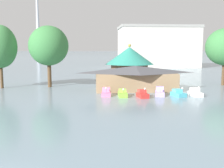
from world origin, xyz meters
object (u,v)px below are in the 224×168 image
object	(u,v)px
green_roof_pavilion	(129,62)
shoreline_tree_tall_left	(0,47)
pedal_boat_red	(142,94)
pedal_boat_lavender	(160,92)
pedal_boat_lime	(123,94)
pedal_boat_cyan	(178,93)
boathouse	(136,78)
shoreline_tree_mid	(49,46)
pedal_boat_pink	(106,93)
background_building_block	(157,47)
pedal_boat_white	(195,93)

from	to	relation	value
green_roof_pavilion	shoreline_tree_tall_left	bearing A→B (deg)	-162.28
pedal_boat_red	pedal_boat_lavender	world-z (taller)	pedal_boat_red
pedal_boat_lime	pedal_boat_cyan	distance (m)	8.98
pedal_boat_cyan	pedal_boat_lavender	bearing A→B (deg)	-123.20
pedal_boat_red	boathouse	world-z (taller)	boathouse
green_roof_pavilion	pedal_boat_cyan	bearing A→B (deg)	-75.36
shoreline_tree_tall_left	shoreline_tree_mid	bearing A→B (deg)	6.09
pedal_boat_cyan	boathouse	bearing A→B (deg)	-153.49
pedal_boat_pink	shoreline_tree_mid	world-z (taller)	shoreline_tree_mid
shoreline_tree_mid	pedal_boat_lavender	bearing A→B (deg)	-30.35
pedal_boat_lime	pedal_boat_pink	bearing A→B (deg)	-106.06
pedal_boat_red	boathouse	xyz separation A→B (m)	(0.12, 7.39, 1.87)
pedal_boat_pink	background_building_block	size ratio (longest dim) A/B	0.08
pedal_boat_lime	shoreline_tree_mid	distance (m)	19.49
pedal_boat_red	shoreline_tree_mid	size ratio (longest dim) A/B	0.21
shoreline_tree_tall_left	background_building_block	xyz separation A→B (m)	(44.95, 58.17, 0.51)
pedal_boat_pink	pedal_boat_white	bearing A→B (deg)	90.40
pedal_boat_lime	boathouse	distance (m)	7.24
pedal_boat_cyan	shoreline_tree_tall_left	size ratio (longest dim) A/B	0.24
pedal_boat_red	pedal_boat_lavender	xyz separation A→B (m)	(3.19, 1.63, 0.07)
pedal_boat_cyan	shoreline_tree_tall_left	world-z (taller)	shoreline_tree_tall_left
pedal_boat_pink	green_roof_pavilion	bearing A→B (deg)	166.06
shoreline_tree_mid	pedal_boat_lime	bearing A→B (deg)	-41.79
boathouse	pedal_boat_lavender	bearing A→B (deg)	-61.97
shoreline_tree_mid	background_building_block	size ratio (longest dim) A/B	0.38
pedal_boat_white	pedal_boat_lime	bearing A→B (deg)	-94.18
shoreline_tree_tall_left	pedal_boat_lime	bearing A→B (deg)	-26.11
boathouse	shoreline_tree_mid	xyz separation A→B (m)	(-16.48, 5.68, 5.81)
pedal_boat_red	background_building_block	bearing A→B (deg)	153.81
pedal_boat_white	shoreline_tree_tall_left	distance (m)	36.81
pedal_boat_pink	pedal_boat_red	bearing A→B (deg)	76.00
pedal_boat_cyan	background_building_block	xyz separation A→B (m)	(13.61, 69.59, 8.05)
pedal_boat_cyan	pedal_boat_white	xyz separation A→B (m)	(2.86, 0.07, 0.06)
pedal_boat_lime	pedal_boat_white	bearing A→B (deg)	89.12
pedal_boat_red	green_roof_pavilion	world-z (taller)	green_roof_pavilion
pedal_boat_lavender	pedal_boat_cyan	world-z (taller)	pedal_boat_cyan
pedal_boat_pink	pedal_boat_white	xyz separation A→B (m)	(14.40, -1.17, -0.01)
pedal_boat_pink	shoreline_tree_tall_left	size ratio (longest dim) A/B	0.20
boathouse	green_roof_pavilion	size ratio (longest dim) A/B	1.41
pedal_boat_pink	boathouse	world-z (taller)	boathouse
green_roof_pavilion	shoreline_tree_mid	distance (m)	19.03
pedal_boat_pink	pedal_boat_lavender	distance (m)	8.78
pedal_boat_red	pedal_boat_cyan	size ratio (longest dim) A/B	0.86
green_roof_pavilion	boathouse	bearing A→B (deg)	-92.94
pedal_boat_red	pedal_boat_lavender	bearing A→B (deg)	106.41
shoreline_tree_mid	boathouse	bearing A→B (deg)	-19.03
pedal_boat_pink	pedal_boat_lime	size ratio (longest dim) A/B	0.81
shoreline_tree_tall_left	pedal_boat_lavender	bearing A→B (deg)	-20.14
pedal_boat_lavender	shoreline_tree_tall_left	bearing A→B (deg)	-96.38
pedal_boat_red	shoreline_tree_mid	xyz separation A→B (m)	(-16.36, 13.07, 7.69)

